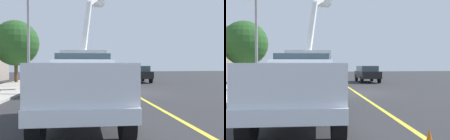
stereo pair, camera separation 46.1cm
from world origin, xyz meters
The scene contains 8 objects.
ground centered at (0.00, 0.00, 0.00)m, with size 120.00×120.00×0.00m, color #2D2D30.
lane_centre_stripe centered at (0.00, 0.00, 0.00)m, with size 50.00×0.16×0.01m, color yellow.
utility_bucket_truck centered at (2.63, 2.46, 1.63)m, with size 8.53×4.05×7.59m.
service_pickup_truck centered at (-7.19, 4.42, 1.12)m, with size 5.90×3.15×2.06m.
passing_minivan centered at (9.36, -4.66, 0.97)m, with size 5.08×2.80×1.69m.
traffic_cone_mid_front centered at (6.52, 0.03, 0.43)m, with size 0.40×0.40×0.87m.
traffic_signal_mast centered at (4.81, 6.49, 5.61)m, with size 6.23×1.40×8.40m.
street_tree_right centered at (11.29, 7.42, 3.89)m, with size 4.40×4.40×6.10m.
Camera 1 is at (-13.99, 5.74, 1.64)m, focal length 38.99 mm.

